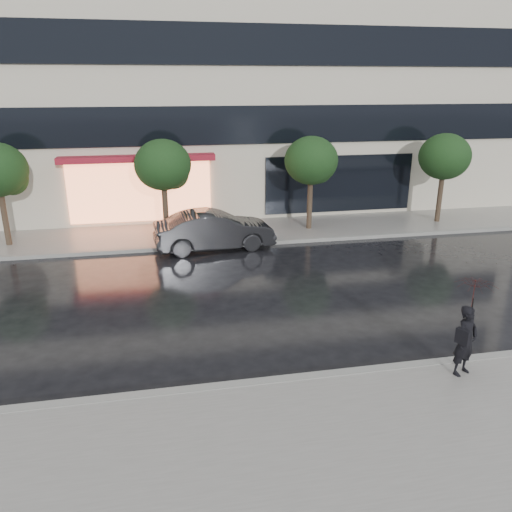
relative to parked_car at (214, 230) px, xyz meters
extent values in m
plane|color=black|center=(1.25, -8.30, -0.74)|extent=(120.00, 120.00, 0.00)
cube|color=slate|center=(1.25, -11.55, -0.68)|extent=(60.00, 4.50, 0.12)
cube|color=slate|center=(1.25, 1.95, -0.68)|extent=(60.00, 3.50, 0.12)
cube|color=gray|center=(1.25, -9.30, -0.67)|extent=(60.00, 0.25, 0.14)
cube|color=gray|center=(1.25, 0.20, -0.67)|extent=(60.00, 0.25, 0.14)
cube|color=beige|center=(1.25, 9.70, 8.26)|extent=(30.00, 12.00, 18.00)
cube|color=black|center=(1.25, 3.64, 3.56)|extent=(28.00, 0.12, 1.60)
cube|color=black|center=(1.25, 3.64, 6.76)|extent=(28.00, 0.12, 1.60)
cube|color=#FF8C59|center=(-2.75, 3.62, 0.86)|extent=(6.00, 0.10, 2.60)
cube|color=maroon|center=(-2.75, 3.29, 2.31)|extent=(6.40, 0.70, 0.25)
cube|color=black|center=(6.25, 3.64, 0.86)|extent=(7.00, 0.10, 2.60)
cylinder|color=#33261C|center=(-7.75, 1.70, 0.36)|extent=(0.22, 0.22, 2.20)
sphere|color=black|center=(-7.35, 1.90, 1.86)|extent=(1.20, 1.20, 1.20)
cylinder|color=#33261C|center=(-1.75, 1.70, 0.36)|extent=(0.22, 0.22, 2.20)
ellipsoid|color=black|center=(-1.75, 1.70, 2.26)|extent=(2.20, 2.20, 1.98)
sphere|color=black|center=(-1.35, 1.90, 1.86)|extent=(1.20, 1.20, 1.20)
cylinder|color=#33261C|center=(4.25, 1.70, 0.36)|extent=(0.22, 0.22, 2.20)
ellipsoid|color=black|center=(4.25, 1.70, 2.26)|extent=(2.20, 2.20, 1.98)
sphere|color=black|center=(4.65, 1.90, 1.86)|extent=(1.20, 1.20, 1.20)
cylinder|color=#33261C|center=(10.25, 1.70, 0.36)|extent=(0.22, 0.22, 2.20)
ellipsoid|color=black|center=(10.25, 1.70, 2.26)|extent=(2.20, 2.20, 1.98)
sphere|color=black|center=(10.65, 1.90, 1.86)|extent=(1.20, 1.20, 1.20)
imported|color=black|center=(0.00, 0.00, 0.00)|extent=(4.61, 1.98, 1.48)
imported|color=black|center=(4.18, -9.80, 0.16)|extent=(0.67, 0.57, 1.56)
imported|color=#3B0D0A|center=(4.23, -9.78, 1.17)|extent=(1.10, 1.11, 0.76)
cylinder|color=black|center=(4.23, -9.78, 0.73)|extent=(0.02, 0.02, 0.78)
cube|color=black|center=(3.99, -9.94, 0.35)|extent=(0.21, 0.31, 0.33)
camera|label=1|loc=(-1.92, -18.07, 5.27)|focal=35.00mm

